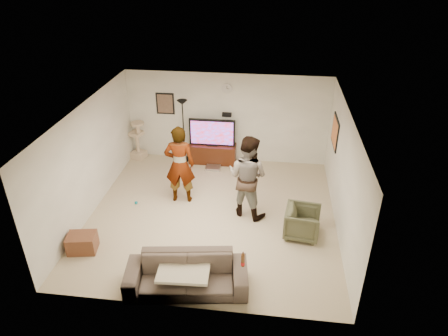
# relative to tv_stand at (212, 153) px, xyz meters

# --- Properties ---
(floor) EXTENTS (5.50, 5.50, 0.02)m
(floor) POSITION_rel_tv_stand_xyz_m (0.38, -2.50, -0.28)
(floor) COLOR #C6B18B
(floor) RESTS_ON ground
(ceiling) EXTENTS (5.50, 5.50, 0.02)m
(ceiling) POSITION_rel_tv_stand_xyz_m (0.38, -2.50, 2.24)
(ceiling) COLOR white
(ceiling) RESTS_ON wall_back
(wall_back) EXTENTS (5.50, 0.04, 2.50)m
(wall_back) POSITION_rel_tv_stand_xyz_m (0.38, 0.25, 0.98)
(wall_back) COLOR beige
(wall_back) RESTS_ON floor
(wall_front) EXTENTS (5.50, 0.04, 2.50)m
(wall_front) POSITION_rel_tv_stand_xyz_m (0.38, -5.25, 0.98)
(wall_front) COLOR beige
(wall_front) RESTS_ON floor
(wall_left) EXTENTS (0.04, 5.50, 2.50)m
(wall_left) POSITION_rel_tv_stand_xyz_m (-2.37, -2.50, 0.98)
(wall_left) COLOR beige
(wall_left) RESTS_ON floor
(wall_right) EXTENTS (0.04, 5.50, 2.50)m
(wall_right) POSITION_rel_tv_stand_xyz_m (3.13, -2.50, 0.98)
(wall_right) COLOR beige
(wall_right) RESTS_ON floor
(wall_clock) EXTENTS (0.26, 0.04, 0.26)m
(wall_clock) POSITION_rel_tv_stand_xyz_m (0.38, 0.22, 1.83)
(wall_clock) COLOR white
(wall_clock) RESTS_ON wall_back
(wall_speaker) EXTENTS (0.25, 0.10, 0.10)m
(wall_speaker) POSITION_rel_tv_stand_xyz_m (0.38, 0.19, 1.11)
(wall_speaker) COLOR black
(wall_speaker) RESTS_ON wall_back
(picture_back) EXTENTS (0.42, 0.03, 0.52)m
(picture_back) POSITION_rel_tv_stand_xyz_m (-1.32, 0.23, 1.33)
(picture_back) COLOR brown
(picture_back) RESTS_ON wall_back
(picture_right) EXTENTS (0.03, 0.78, 0.62)m
(picture_right) POSITION_rel_tv_stand_xyz_m (3.11, -0.90, 1.23)
(picture_right) COLOR orange
(picture_right) RESTS_ON wall_right
(tv_stand) EXTENTS (1.30, 0.45, 0.54)m
(tv_stand) POSITION_rel_tv_stand_xyz_m (0.00, 0.00, 0.00)
(tv_stand) COLOR #361609
(tv_stand) RESTS_ON floor
(console_box) EXTENTS (0.40, 0.30, 0.07)m
(console_box) POSITION_rel_tv_stand_xyz_m (0.07, -0.40, -0.24)
(console_box) COLOR #BABABA
(console_box) RESTS_ON floor
(tv) EXTENTS (1.26, 0.08, 0.75)m
(tv) POSITION_rel_tv_stand_xyz_m (-0.00, 0.00, 0.64)
(tv) COLOR black
(tv) RESTS_ON tv_stand
(tv_screen) EXTENTS (1.16, 0.01, 0.66)m
(tv_screen) POSITION_rel_tv_stand_xyz_m (0.00, -0.04, 0.64)
(tv_screen) COLOR #564CD7
(tv_screen) RESTS_ON tv
(floor_lamp) EXTENTS (0.32, 0.32, 1.78)m
(floor_lamp) POSITION_rel_tv_stand_xyz_m (-0.81, 0.04, 0.62)
(floor_lamp) COLOR black
(floor_lamp) RESTS_ON floor
(cat_tree) EXTENTS (0.46, 0.46, 1.13)m
(cat_tree) POSITION_rel_tv_stand_xyz_m (-2.15, -0.00, 0.29)
(cat_tree) COLOR #C3AB8A
(cat_tree) RESTS_ON floor
(person_left) EXTENTS (0.73, 0.52, 1.91)m
(person_left) POSITION_rel_tv_stand_xyz_m (-0.45, -2.00, 0.69)
(person_left) COLOR #B0B0B0
(person_left) RESTS_ON floor
(person_right) EXTENTS (1.15, 1.04, 1.92)m
(person_right) POSITION_rel_tv_stand_xyz_m (1.14, -2.35, 0.69)
(person_right) COLOR #2A2F95
(person_right) RESTS_ON floor
(sofa) EXTENTS (2.24, 1.13, 0.63)m
(sofa) POSITION_rel_tv_stand_xyz_m (0.27, -4.80, 0.04)
(sofa) COLOR #4B3F36
(sofa) RESTS_ON floor
(throw_blanket) EXTENTS (0.94, 0.75, 0.06)m
(throw_blanket) POSITION_rel_tv_stand_xyz_m (0.23, -4.80, 0.15)
(throw_blanket) COLOR beige
(throw_blanket) RESTS_ON sofa
(beer_bottle) EXTENTS (0.06, 0.06, 0.25)m
(beer_bottle) POSITION_rel_tv_stand_xyz_m (1.26, -4.80, 0.48)
(beer_bottle) COLOR #553016
(beer_bottle) RESTS_ON sofa
(armchair) EXTENTS (0.80, 0.79, 0.66)m
(armchair) POSITION_rel_tv_stand_xyz_m (2.36, -3.02, 0.06)
(armchair) COLOR #454730
(armchair) RESTS_ON floor
(side_table) EXTENTS (0.62, 0.51, 0.37)m
(side_table) POSITION_rel_tv_stand_xyz_m (-2.02, -4.06, -0.09)
(side_table) COLOR brown
(side_table) RESTS_ON floor
(toy_ball) EXTENTS (0.07, 0.07, 0.07)m
(toy_ball) POSITION_rel_tv_stand_xyz_m (-1.49, -2.33, -0.23)
(toy_ball) COLOR #0B7487
(toy_ball) RESTS_ON floor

